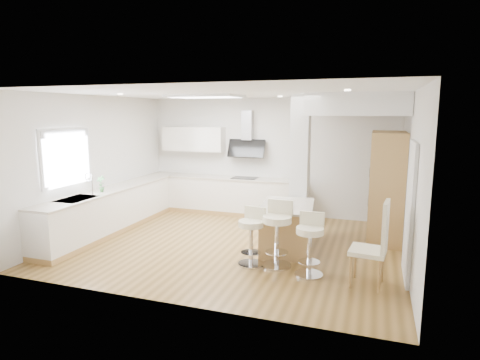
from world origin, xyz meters
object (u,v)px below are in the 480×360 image
at_px(peninsula, 287,227).
at_px(bar_stool_b, 277,230).
at_px(bar_stool_a, 251,233).
at_px(dining_chair, 376,241).
at_px(bar_stool_c, 310,241).

distance_m(peninsula, bar_stool_b, 0.86).
bearing_deg(bar_stool_a, bar_stool_b, 19.39).
xyz_separation_m(bar_stool_a, bar_stool_b, (0.41, 0.08, 0.07)).
height_order(peninsula, bar_stool_b, bar_stool_b).
height_order(bar_stool_a, dining_chair, dining_chair).
xyz_separation_m(peninsula, bar_stool_a, (-0.39, -0.92, 0.11)).
height_order(peninsula, dining_chair, dining_chair).
bearing_deg(bar_stool_b, dining_chair, -9.26).
xyz_separation_m(peninsula, bar_stool_b, (0.02, -0.84, 0.18)).
relative_size(bar_stool_a, bar_stool_c, 0.98).
bearing_deg(peninsula, bar_stool_a, -119.40).
distance_m(bar_stool_b, bar_stool_c, 0.59).
bearing_deg(dining_chair, bar_stool_b, 174.90).
height_order(bar_stool_a, bar_stool_c, bar_stool_c).
bearing_deg(dining_chair, bar_stool_c, -179.88).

